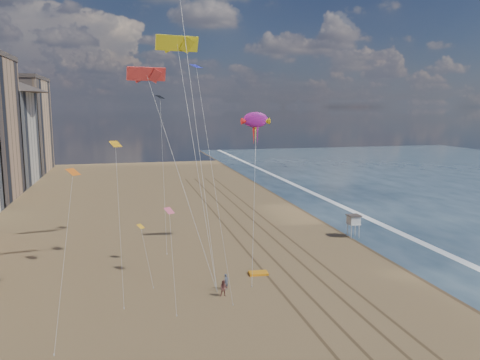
{
  "coord_description": "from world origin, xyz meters",
  "views": [
    {
      "loc": [
        -15.86,
        -29.75,
        18.47
      ],
      "look_at": [
        -2.25,
        26.0,
        9.5
      ],
      "focal_mm": 35.0,
      "sensor_mm": 36.0,
      "label": 1
    }
  ],
  "objects_px": {
    "grounded_kite": "(258,273)",
    "kite_flyer_b": "(224,288)",
    "lifeguard_stand": "(354,220)",
    "kite_flyer_a": "(226,282)",
    "show_kite": "(256,120)"
  },
  "relations": [
    {
      "from": "grounded_kite",
      "to": "show_kite",
      "type": "bearing_deg",
      "value": 80.75
    },
    {
      "from": "show_kite",
      "to": "lifeguard_stand",
      "type": "bearing_deg",
      "value": 0.67
    },
    {
      "from": "kite_flyer_a",
      "to": "kite_flyer_b",
      "type": "bearing_deg",
      "value": -147.5
    },
    {
      "from": "lifeguard_stand",
      "to": "kite_flyer_b",
      "type": "height_order",
      "value": "lifeguard_stand"
    },
    {
      "from": "kite_flyer_b",
      "to": "show_kite",
      "type": "bearing_deg",
      "value": 76.68
    },
    {
      "from": "lifeguard_stand",
      "to": "show_kite",
      "type": "distance_m",
      "value": 20.48
    },
    {
      "from": "show_kite",
      "to": "kite_flyer_b",
      "type": "bearing_deg",
      "value": -115.34
    },
    {
      "from": "lifeguard_stand",
      "to": "grounded_kite",
      "type": "height_order",
      "value": "lifeguard_stand"
    },
    {
      "from": "show_kite",
      "to": "kite_flyer_b",
      "type": "xyz_separation_m",
      "value": [
        -7.71,
        -16.29,
        -15.95
      ]
    },
    {
      "from": "show_kite",
      "to": "kite_flyer_a",
      "type": "relative_size",
      "value": 13.37
    },
    {
      "from": "grounded_kite",
      "to": "kite_flyer_a",
      "type": "bearing_deg",
      "value": -137.17
    },
    {
      "from": "lifeguard_stand",
      "to": "grounded_kite",
      "type": "distance_m",
      "value": 20.88
    },
    {
      "from": "grounded_kite",
      "to": "kite_flyer_b",
      "type": "distance_m",
      "value": 7.21
    },
    {
      "from": "show_kite",
      "to": "kite_flyer_b",
      "type": "height_order",
      "value": "show_kite"
    },
    {
      "from": "lifeguard_stand",
      "to": "show_kite",
      "type": "xyz_separation_m",
      "value": [
        -14.67,
        -0.17,
        14.29
      ]
    }
  ]
}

